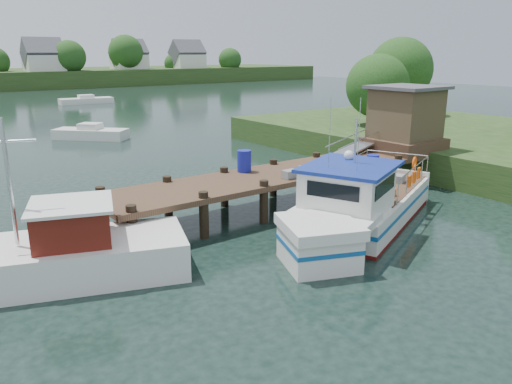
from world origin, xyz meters
TOP-DOWN VIEW (x-y plane):
  - ground_plane at (0.00, 0.00)m, footprint 160.00×160.00m
  - near_shore at (16.88, -0.73)m, footprint 16.00×30.00m
  - dock at (6.51, 0.01)m, footprint 16.60×3.00m
  - lobster_boat at (1.67, -3.84)m, footprint 9.50×5.94m
  - work_boat at (-8.26, -1.50)m, footprint 8.37×4.79m
  - moored_far at (8.84, 46.10)m, footprint 6.29×2.60m
  - moored_b at (0.63, 20.44)m, footprint 4.85×4.92m
  - moored_c at (15.42, 14.81)m, footprint 8.07×4.11m

SIDE VIEW (x-z plane):
  - ground_plane at x=0.00m, z-range 0.00..0.00m
  - moored_far at x=8.84m, z-range -0.13..0.91m
  - moored_b at x=0.63m, z-range -0.15..0.99m
  - moored_c at x=15.42m, z-range -0.16..1.06m
  - work_boat at x=-8.26m, z-range -1.52..2.93m
  - lobster_boat at x=1.67m, z-range -1.51..3.23m
  - near_shore at x=16.88m, z-range -1.83..5.93m
  - dock at x=6.51m, z-range -0.15..4.63m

